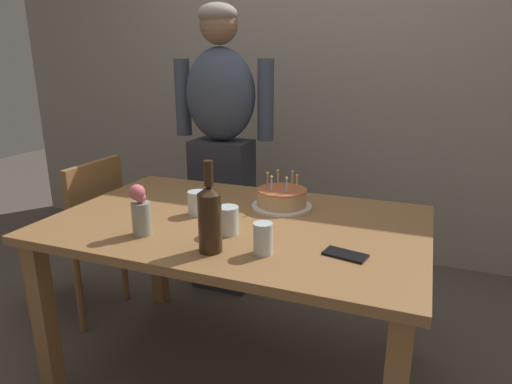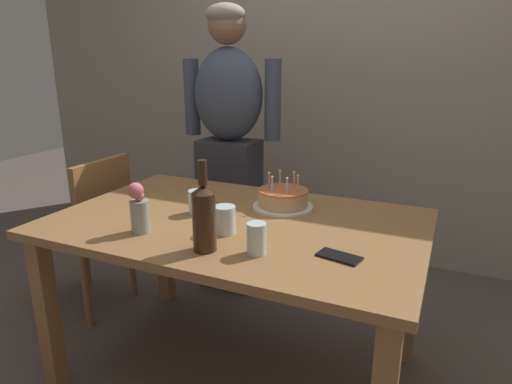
# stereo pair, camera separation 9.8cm
# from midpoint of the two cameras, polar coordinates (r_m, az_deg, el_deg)

# --- Properties ---
(ground_plane) EXTENTS (10.00, 10.00, 0.00)m
(ground_plane) POSITION_cam_midpoint_polar(r_m,az_deg,el_deg) (2.20, -3.52, -22.02)
(ground_plane) COLOR #564C44
(back_wall) EXTENTS (5.20, 0.10, 2.60)m
(back_wall) POSITION_cam_midpoint_polar(r_m,az_deg,el_deg) (3.18, 8.15, 15.24)
(back_wall) COLOR #9E9384
(back_wall) RESTS_ON ground_plane
(dining_table) EXTENTS (1.50, 0.96, 0.74)m
(dining_table) POSITION_cam_midpoint_polar(r_m,az_deg,el_deg) (1.86, -3.88, -6.39)
(dining_table) COLOR olive
(dining_table) RESTS_ON ground_plane
(birthday_cake) EXTENTS (0.27, 0.27, 0.16)m
(birthday_cake) POSITION_cam_midpoint_polar(r_m,az_deg,el_deg) (1.96, 1.89, -0.88)
(birthday_cake) COLOR white
(birthday_cake) RESTS_ON dining_table
(water_glass_near) EXTENTS (0.08, 0.08, 0.10)m
(water_glass_near) POSITION_cam_midpoint_polar(r_m,az_deg,el_deg) (1.89, -8.95, -1.39)
(water_glass_near) COLOR silver
(water_glass_near) RESTS_ON dining_table
(water_glass_far) EXTENTS (0.08, 0.08, 0.11)m
(water_glass_far) POSITION_cam_midpoint_polar(r_m,az_deg,el_deg) (1.67, -5.33, -3.65)
(water_glass_far) COLOR silver
(water_glass_far) RESTS_ON dining_table
(water_glass_side) EXTENTS (0.07, 0.07, 0.11)m
(water_glass_side) POSITION_cam_midpoint_polar(r_m,az_deg,el_deg) (1.50, -1.00, -6.02)
(water_glass_side) COLOR silver
(water_glass_side) RESTS_ON dining_table
(wine_bottle) EXTENTS (0.08, 0.08, 0.32)m
(wine_bottle) POSITION_cam_midpoint_polar(r_m,az_deg,el_deg) (1.50, -7.83, -3.20)
(wine_bottle) COLOR #382314
(wine_bottle) RESTS_ON dining_table
(cell_phone) EXTENTS (0.16, 0.10, 0.01)m
(cell_phone) POSITION_cam_midpoint_polar(r_m,az_deg,el_deg) (1.52, 9.57, -7.95)
(cell_phone) COLOR black
(cell_phone) RESTS_ON dining_table
(flower_vase) EXTENTS (0.07, 0.07, 0.20)m
(flower_vase) POSITION_cam_midpoint_polar(r_m,az_deg,el_deg) (1.71, -16.23, -2.40)
(flower_vase) COLOR #999E93
(flower_vase) RESTS_ON dining_table
(person_man_bearded) EXTENTS (0.61, 0.27, 1.66)m
(person_man_bearded) POSITION_cam_midpoint_polar(r_m,az_deg,el_deg) (2.61, -5.51, 5.59)
(person_man_bearded) COLOR #33333D
(person_man_bearded) RESTS_ON ground_plane
(dining_chair) EXTENTS (0.42, 0.42, 0.87)m
(dining_chair) POSITION_cam_midpoint_polar(r_m,az_deg,el_deg) (2.57, -22.22, -4.03)
(dining_chair) COLOR olive
(dining_chair) RESTS_ON ground_plane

